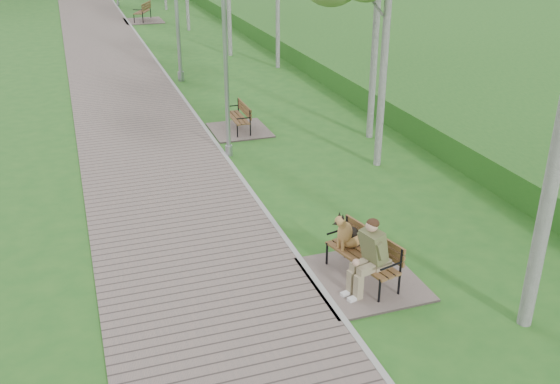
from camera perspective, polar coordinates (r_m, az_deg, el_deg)
The scene contains 9 objects.
ground at distance 12.38m, azimuth -0.59°, elevation -2.94°, with size 120.00×120.00×0.00m, color #255F1F.
walkway at distance 32.48m, azimuth -16.07°, elevation 13.51°, with size 3.50×67.00×0.04m, color #74645E.
kerb at distance 32.62m, azimuth -12.94°, elevation 13.89°, with size 0.10×67.00×0.05m, color #999993.
embankment at distance 34.60m, azimuth 8.16°, elevation 14.78°, with size 14.00×70.00×1.60m, color #3C7626.
bench_main at distance 10.40m, azimuth 7.38°, elevation -6.18°, with size 1.77×1.97×1.54m.
bench_second at distance 17.60m, azimuth -3.84°, elevation 6.13°, with size 1.57×1.74×0.96m.
bench_third at distance 36.56m, azimuth -12.45°, elevation 15.37°, with size 2.06×2.29×1.26m.
lamp_post_near at distance 15.23m, azimuth -4.96°, elevation 11.04°, with size 0.18×0.18×4.67m.
lamp_post_second at distance 22.73m, azimuth -9.48°, elevation 16.74°, with size 0.23×0.23×5.90m.
Camera 1 is at (-3.44, -10.43, 5.71)m, focal length 40.00 mm.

